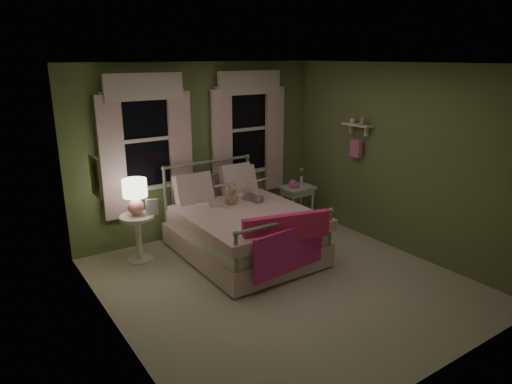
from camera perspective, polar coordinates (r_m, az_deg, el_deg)
room_shell at (r=5.27m, az=3.48°, el=1.47°), size 4.20×4.20×4.20m
bed at (r=6.33m, az=-1.68°, el=-4.68°), size 1.58×2.04×1.18m
pink_throw at (r=5.47m, az=4.01°, el=-5.62°), size 1.10×0.35×0.71m
child_left at (r=6.37m, az=-5.98°, el=0.52°), size 0.30×0.26×0.69m
child_right at (r=6.64m, az=-1.73°, el=1.53°), size 0.42×0.36×0.75m
book_left at (r=6.15m, az=-4.88°, el=0.40°), size 0.22×0.16×0.26m
book_right at (r=6.44m, az=-0.53°, el=0.82°), size 0.22×0.15×0.26m
teddy_bear at (r=6.41m, az=-3.07°, el=-0.48°), size 0.23×0.18×0.31m
nightstand_left at (r=6.32m, az=-14.52°, el=-4.83°), size 0.46×0.46×0.65m
table_lamp at (r=6.15m, az=-14.88°, el=-0.18°), size 0.32×0.32×0.48m
book_nightstand at (r=6.20m, az=-13.56°, el=-2.83°), size 0.23×0.27×0.02m
nightstand_right at (r=7.43m, az=5.20°, el=-0.03°), size 0.50×0.40×0.64m
pink_toy at (r=7.32m, az=4.65°, el=1.02°), size 0.14×0.19×0.14m
bud_vase at (r=7.48m, az=5.72°, el=1.96°), size 0.06×0.06×0.28m
window_left at (r=6.55m, az=-13.54°, el=6.93°), size 1.34×0.13×1.96m
window_right at (r=7.31m, az=-0.91°, el=8.37°), size 1.34×0.13×1.96m
wall_shelf at (r=6.98m, az=12.47°, el=6.76°), size 0.15×0.50×0.60m
framed_picture at (r=4.91m, az=-19.37°, el=1.82°), size 0.03×0.32×0.42m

